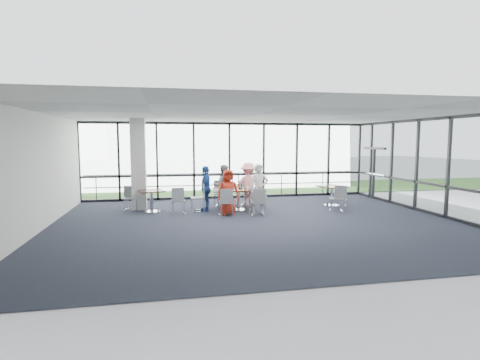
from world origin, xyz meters
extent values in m
cube|color=#1E212F|center=(0.00, 0.00, -0.01)|extent=(12.00, 10.00, 0.02)
cube|color=silver|center=(0.00, 0.00, 3.20)|extent=(12.00, 10.00, 0.04)
cube|color=silver|center=(-6.00, 0.00, 1.60)|extent=(0.10, 10.00, 3.20)
cube|color=silver|center=(0.00, -5.00, 1.60)|extent=(12.00, 0.10, 3.20)
cube|color=white|center=(0.00, 5.00, 1.60)|extent=(12.00, 0.10, 3.20)
cube|color=white|center=(6.00, 0.00, 1.60)|extent=(0.10, 10.00, 3.20)
cube|color=black|center=(6.00, 3.75, 1.05)|extent=(0.12, 1.60, 2.10)
cube|color=silver|center=(-3.60, 3.00, 1.60)|extent=(0.50, 0.50, 3.20)
cube|color=gray|center=(0.00, 10.00, -0.02)|extent=(80.00, 70.00, 0.02)
cube|color=#2D5020|center=(0.00, 8.00, 0.01)|extent=(80.00, 5.00, 0.01)
cube|color=silver|center=(4.00, 32.00, 3.00)|extent=(24.00, 10.00, 6.00)
cylinder|color=#2D2D33|center=(0.00, 5.60, 0.50)|extent=(12.00, 0.06, 0.06)
cube|color=#3A1711|center=(-0.17, 2.12, 0.73)|extent=(1.86, 1.09, 0.04)
cylinder|color=silver|center=(-0.17, 2.12, 0.35)|extent=(0.12, 0.12, 0.71)
cylinder|color=silver|center=(-0.17, 2.12, 0.01)|extent=(0.56, 0.56, 0.03)
cube|color=#3A1711|center=(-3.16, 2.36, 0.73)|extent=(0.98, 0.98, 0.04)
cylinder|color=silver|center=(-3.16, 2.36, 0.35)|extent=(0.12, 0.12, 0.71)
cube|color=#3A1711|center=(3.45, 2.33, 0.73)|extent=(1.08, 1.08, 0.04)
cylinder|color=silver|center=(3.45, 2.33, 0.35)|extent=(0.12, 0.12, 0.71)
imported|color=#AD2815|center=(-0.66, 1.38, 0.75)|extent=(0.74, 0.49, 1.51)
imported|color=silver|center=(0.37, 1.30, 0.84)|extent=(0.68, 0.55, 1.68)
imported|color=slate|center=(-0.59, 2.93, 0.78)|extent=(0.78, 0.50, 1.56)
imported|color=pink|center=(0.35, 2.85, 0.82)|extent=(1.15, 0.78, 1.63)
imported|color=#1E4591|center=(-1.30, 2.24, 0.79)|extent=(0.59, 0.97, 1.57)
cylinder|color=white|center=(-0.64, 1.88, 0.76)|extent=(0.28, 0.28, 0.01)
cylinder|color=white|center=(0.38, 1.76, 0.76)|extent=(0.26, 0.26, 0.01)
cylinder|color=white|center=(-0.57, 2.41, 0.76)|extent=(0.24, 0.24, 0.01)
cylinder|color=white|center=(0.34, 2.38, 0.76)|extent=(0.27, 0.27, 0.01)
cylinder|color=white|center=(-0.94, 2.14, 0.76)|extent=(0.24, 0.24, 0.01)
cylinder|color=white|center=(-0.38, 1.92, 0.81)|extent=(0.06, 0.06, 0.13)
cylinder|color=white|center=(0.11, 1.94, 0.81)|extent=(0.06, 0.06, 0.13)
cylinder|color=white|center=(-0.09, 2.32, 0.83)|extent=(0.08, 0.08, 0.15)
cylinder|color=white|center=(-0.85, 2.05, 0.82)|extent=(0.07, 0.07, 0.14)
cube|color=silver|center=(-0.28, 1.77, 0.75)|extent=(0.34, 0.25, 0.00)
cube|color=silver|center=(0.57, 1.84, 0.75)|extent=(0.40, 0.37, 0.00)
cube|color=silver|center=(-0.01, 2.49, 0.75)|extent=(0.38, 0.37, 0.00)
cube|color=black|center=(-0.09, 2.17, 0.77)|extent=(0.10, 0.07, 0.04)
cylinder|color=#B32C10|center=(-0.12, 2.22, 0.84)|extent=(0.06, 0.06, 0.18)
cylinder|color=#1A7134|center=(-0.06, 2.12, 0.85)|extent=(0.05, 0.05, 0.20)
camera|label=1|loc=(-2.65, -10.64, 2.44)|focal=28.00mm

